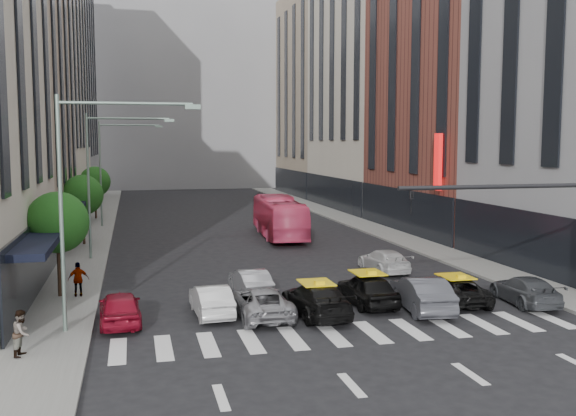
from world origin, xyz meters
TOP-DOWN VIEW (x-y plane):
  - ground at (0.00, 0.00)m, footprint 160.00×160.00m
  - sidewalk_left at (-11.50, 30.00)m, footprint 3.00×96.00m
  - sidewalk_right at (11.50, 30.00)m, footprint 3.00×96.00m
  - building_left_b at (-17.00, 28.00)m, footprint 8.00×16.00m
  - building_left_c at (-17.00, 46.00)m, footprint 8.00×20.00m
  - building_left_d at (-17.00, 65.00)m, footprint 8.00×18.00m
  - building_right_b at (17.00, 27.00)m, footprint 8.00×18.00m
  - building_right_c at (17.00, 46.00)m, footprint 8.00×20.00m
  - building_right_d at (17.00, 65.00)m, footprint 8.00×18.00m
  - building_far at (0.00, 85.00)m, footprint 30.00×10.00m
  - tree_near at (-11.80, 10.00)m, footprint 2.88×2.88m
  - tree_mid at (-11.80, 26.00)m, footprint 2.88×2.88m
  - tree_far at (-11.80, 42.00)m, footprint 2.88×2.88m
  - streetlamp_near at (-10.04, 4.00)m, footprint 5.38×0.25m
  - streetlamp_mid at (-10.04, 20.00)m, footprint 5.38×0.25m
  - streetlamp_far at (-10.04, 36.00)m, footprint 5.38×0.25m
  - liberty_sign at (12.60, 20.00)m, footprint 0.30×0.70m
  - car_red at (-8.96, 4.98)m, footprint 1.80×4.12m
  - car_white_front at (-5.20, 5.47)m, footprint 1.60×4.08m
  - car_silver at (-3.17, 4.64)m, footprint 2.19×4.68m
  - taxi_left at (-0.86, 4.33)m, footprint 2.28×4.99m
  - taxi_center at (1.90, 5.50)m, footprint 1.87×4.39m
  - car_grey_mid at (3.87, 4.01)m, footprint 2.18×4.85m
  - taxi_right at (5.96, 4.88)m, footprint 2.38×4.55m
  - car_grey_curb at (9.00, 4.01)m, footprint 2.24×4.58m
  - car_row2_left at (-2.94, 8.57)m, footprint 1.67×4.08m
  - car_row2_right at (5.52, 12.39)m, footprint 1.97×4.49m
  - bus at (2.69, 26.90)m, footprint 3.32×11.43m
  - pedestrian_near at (-12.13, 1.33)m, footprint 0.75×0.88m
  - pedestrian_far at (-10.93, 9.71)m, footprint 0.99×0.50m

SIDE VIEW (x-z plane):
  - ground at x=0.00m, z-range 0.00..0.00m
  - sidewalk_left at x=-11.50m, z-range 0.00..0.15m
  - sidewalk_right at x=11.50m, z-range 0.00..0.15m
  - taxi_right at x=5.96m, z-range 0.00..1.22m
  - car_grey_curb at x=9.00m, z-range 0.00..1.28m
  - car_row2_right at x=5.52m, z-range 0.00..1.28m
  - car_silver at x=-3.17m, z-range 0.00..1.30m
  - car_row2_left at x=-2.94m, z-range 0.00..1.32m
  - car_white_front at x=-5.20m, z-range 0.00..1.32m
  - car_red at x=-8.96m, z-range 0.00..1.38m
  - taxi_left at x=-0.86m, z-range 0.00..1.41m
  - taxi_center at x=1.90m, z-range 0.00..1.48m
  - car_grey_mid at x=3.87m, z-range 0.00..1.54m
  - pedestrian_near at x=-12.13m, z-range 0.15..1.74m
  - pedestrian_far at x=-10.93m, z-range 0.15..1.78m
  - bus at x=2.69m, z-range 0.00..3.15m
  - tree_near at x=-11.80m, z-range 1.18..6.13m
  - tree_mid at x=-11.80m, z-range 1.18..6.13m
  - tree_far at x=-11.80m, z-range 1.18..6.13m
  - streetlamp_near at x=-10.04m, z-range 1.40..10.40m
  - streetlamp_mid at x=-10.04m, z-range 1.40..10.40m
  - streetlamp_far at x=-10.04m, z-range 1.40..10.40m
  - liberty_sign at x=12.60m, z-range 4.00..8.00m
  - building_left_b at x=-17.00m, z-range 0.00..24.00m
  - building_right_b at x=17.00m, z-range 0.00..26.00m
  - building_right_d at x=17.00m, z-range 0.00..28.00m
  - building_left_d at x=-17.00m, z-range 0.00..30.00m
  - building_left_c at x=-17.00m, z-range 0.00..36.00m
  - building_far at x=0.00m, z-range 0.00..36.00m
  - building_right_c at x=17.00m, z-range 0.00..40.00m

